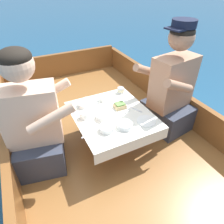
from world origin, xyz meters
The scene contains 24 objects.
ground_plane centered at (0.00, 0.00, 0.00)m, with size 60.00×60.00×0.00m, color navy.
boat_deck centered at (0.00, 0.00, 0.14)m, with size 1.79×3.17×0.29m, color brown.
gunwale_port centered at (-0.86, 0.00, 0.44)m, with size 0.06×3.17×0.30m, color brown.
gunwale_starboard centered at (0.86, 0.00, 0.44)m, with size 0.06×3.17×0.30m, color brown.
bow_coaming centered at (0.00, 1.55, 0.46)m, with size 1.67×0.06×0.35m, color brown.
cockpit_table centered at (0.00, -0.13, 0.60)m, with size 0.64×0.72×0.34m.
person_port centered at (-0.62, -0.06, 0.70)m, with size 0.58×0.53×0.98m.
person_starboard centered at (0.62, -0.14, 0.72)m, with size 0.56×0.50×1.04m.
plate_sandwich centered at (0.10, -0.09, 0.64)m, with size 0.18×0.18×0.01m.
plate_bread centered at (0.20, -0.35, 0.64)m, with size 0.16×0.16×0.01m.
sandwich centered at (0.10, -0.09, 0.67)m, with size 0.10×0.08×0.05m.
bowl_port_near centered at (-0.13, -0.31, 0.66)m, with size 0.11×0.11×0.04m.
bowl_starboard_near centered at (-0.15, 0.08, 0.66)m, with size 0.14×0.14×0.04m.
bowl_center_far centered at (0.01, -0.34, 0.66)m, with size 0.12×0.12×0.04m.
bowl_port_far centered at (-0.09, -0.16, 0.66)m, with size 0.13×0.13×0.04m.
coffee_cup_port centered at (0.02, 0.10, 0.66)m, with size 0.10×0.07×0.06m.
coffee_cup_starboard centered at (-0.23, -0.08, 0.66)m, with size 0.10×0.07×0.05m.
tin_can centered at (0.24, 0.15, 0.66)m, with size 0.07×0.07×0.05m.
utensil_fork_starboard centered at (0.20, -0.13, 0.64)m, with size 0.08×0.17×0.00m.
utensil_knife_port centered at (-0.08, 0.15, 0.64)m, with size 0.07×0.16×0.00m.
utensil_spoon_center centered at (-0.23, -0.26, 0.64)m, with size 0.16×0.08×0.01m.
utensil_spoon_starboard centered at (0.25, 0.04, 0.64)m, with size 0.14×0.11×0.01m.
utensil_knife_starboard centered at (-0.05, -0.40, 0.64)m, with size 0.13×0.13×0.00m.
utensil_spoon_port centered at (-0.28, 0.03, 0.64)m, with size 0.13×0.13×0.01m.
Camera 1 is at (-0.62, -1.37, 1.64)m, focal length 32.00 mm.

